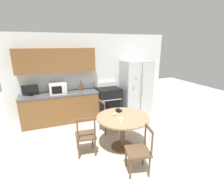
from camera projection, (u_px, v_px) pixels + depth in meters
ground_plane at (126, 155)px, 3.75m from camera, size 14.00×14.00×0.00m
back_wall at (83, 72)px, 5.52m from camera, size 5.20×0.44×2.60m
kitchen_counter at (61, 108)px, 5.27m from camera, size 2.24×0.64×0.90m
refrigerator at (136, 87)px, 5.96m from camera, size 0.94×0.74×1.78m
oven_range at (108, 102)px, 5.77m from camera, size 0.77×0.68×1.08m
microwave at (58, 88)px, 5.08m from camera, size 0.48×0.37×0.31m
countertop_tv at (30, 90)px, 4.88m from camera, size 0.43×0.16×0.31m
counter_bottle at (81, 87)px, 5.44m from camera, size 0.08×0.08×0.30m
dining_table at (123, 123)px, 3.89m from camera, size 1.18×1.18×0.76m
dining_chair_far at (107, 117)px, 4.66m from camera, size 0.47×0.47×0.90m
dining_chair_near at (139, 151)px, 3.17m from camera, size 0.50×0.50×0.90m
dining_chair_left at (86, 136)px, 3.70m from camera, size 0.46×0.46×0.90m
candle_glass at (121, 120)px, 3.57m from camera, size 0.09×0.09×0.09m
folded_napkin at (114, 114)px, 3.90m from camera, size 0.15×0.10×0.05m
wallet at (119, 111)px, 4.12m from camera, size 0.17×0.17×0.07m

